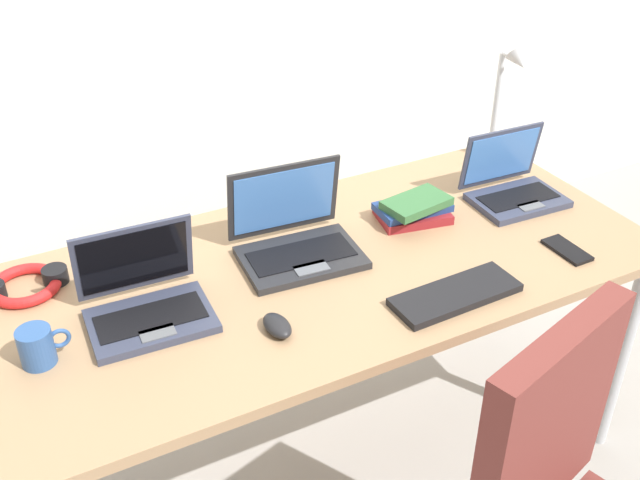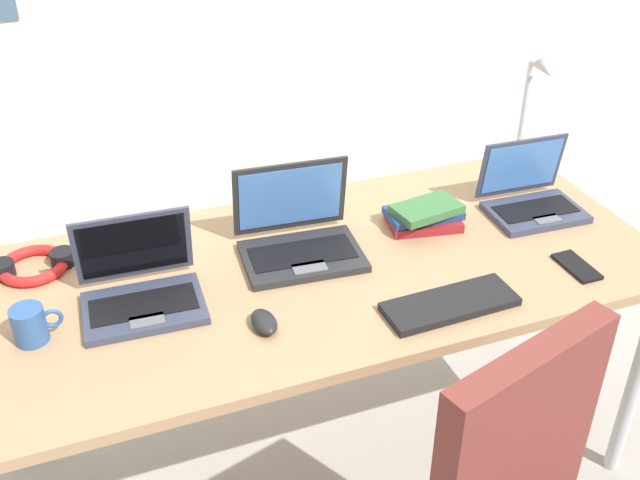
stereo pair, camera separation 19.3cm
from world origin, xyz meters
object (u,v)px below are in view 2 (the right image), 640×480
object	(u,v)px
laptop_by_keyboard	(531,198)
cell_phone	(577,267)
book_stack	(424,215)
external_keyboard	(450,304)
laptop_far_corner	(141,289)
computer_mouse	(264,322)
headphones	(33,265)
coffee_mug	(30,325)
laptop_mid_desk	(299,237)
desk_lamp	(531,114)

from	to	relation	value
laptop_by_keyboard	cell_phone	bearing A→B (deg)	-100.68
cell_phone	book_stack	size ratio (longest dim) A/B	0.62
external_keyboard	laptop_far_corner	bearing A→B (deg)	156.30
computer_mouse	headphones	world-z (taller)	headphones
cell_phone	coffee_mug	world-z (taller)	coffee_mug
headphones	cell_phone	bearing A→B (deg)	-20.45
cell_phone	headphones	world-z (taller)	headphones
laptop_mid_desk	headphones	size ratio (longest dim) A/B	1.55
cell_phone	desk_lamp	bearing A→B (deg)	70.59
desk_lamp	book_stack	distance (m)	0.52
desk_lamp	laptop_by_keyboard	bearing A→B (deg)	-118.75
desk_lamp	book_stack	world-z (taller)	desk_lamp
desk_lamp	computer_mouse	distance (m)	1.13
headphones	laptop_far_corner	bearing A→B (deg)	-45.34
laptop_far_corner	computer_mouse	world-z (taller)	laptop_far_corner
desk_lamp	book_stack	size ratio (longest dim) A/B	1.82
coffee_mug	laptop_mid_desk	bearing A→B (deg)	10.63
laptop_far_corner	cell_phone	distance (m)	1.11
laptop_mid_desk	coffee_mug	xyz separation A→B (m)	(-0.69, -0.13, -0.00)
desk_lamp	external_keyboard	bearing A→B (deg)	-135.81
laptop_far_corner	laptop_by_keyboard	size ratio (longest dim) A/B	1.07
laptop_by_keyboard	external_keyboard	bearing A→B (deg)	-143.52
computer_mouse	book_stack	size ratio (longest dim) A/B	0.44
computer_mouse	cell_phone	size ratio (longest dim) A/B	0.71
computer_mouse	coffee_mug	xyz separation A→B (m)	(-0.50, 0.14, 0.03)
desk_lamp	laptop_mid_desk	xyz separation A→B (m)	(-0.83, -0.20, -0.15)
laptop_mid_desk	book_stack	xyz separation A→B (m)	(0.38, 0.01, -0.01)
desk_lamp	external_keyboard	distance (m)	0.82
coffee_mug	cell_phone	bearing A→B (deg)	-8.48
laptop_far_corner	book_stack	size ratio (longest dim) A/B	1.35
external_keyboard	coffee_mug	distance (m)	0.97
laptop_by_keyboard	computer_mouse	bearing A→B (deg)	-164.57
headphones	desk_lamp	bearing A→B (deg)	1.15
desk_lamp	headphones	bearing A→B (deg)	-178.85
headphones	coffee_mug	world-z (taller)	coffee_mug
laptop_mid_desk	laptop_by_keyboard	bearing A→B (deg)	-2.27
headphones	coffee_mug	distance (m)	0.30
laptop_mid_desk	book_stack	distance (m)	0.38
desk_lamp	laptop_far_corner	world-z (taller)	desk_lamp
external_keyboard	laptop_by_keyboard	bearing A→B (deg)	34.89
computer_mouse	cell_phone	bearing A→B (deg)	-6.81
computer_mouse	cell_phone	xyz separation A→B (m)	(0.83, -0.05, -0.01)
cell_phone	laptop_mid_desk	bearing A→B (deg)	152.73
computer_mouse	coffee_mug	world-z (taller)	coffee_mug
cell_phone	external_keyboard	bearing A→B (deg)	-176.03
coffee_mug	laptop_by_keyboard	bearing A→B (deg)	4.13
laptop_mid_desk	external_keyboard	xyz separation A→B (m)	(0.26, -0.36, -0.04)
external_keyboard	desk_lamp	bearing A→B (deg)	42.60
laptop_far_corner	external_keyboard	world-z (taller)	laptop_far_corner
laptop_mid_desk	cell_phone	world-z (taller)	laptop_mid_desk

